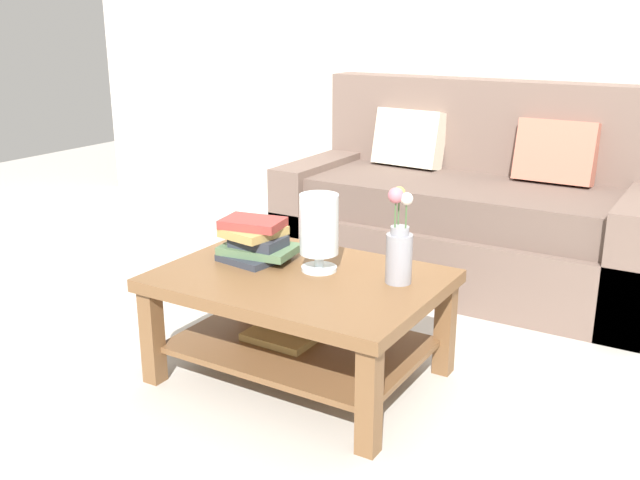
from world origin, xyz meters
name	(u,v)px	position (x,y,z in m)	size (l,w,h in m)	color
ground_plane	(365,340)	(0.00, 0.00, 0.00)	(10.00, 10.00, 0.00)	#B7B2A8
back_wall	(501,24)	(0.00, 1.65, 1.35)	(6.40, 0.12, 2.70)	beige
couch	(470,214)	(0.10, 1.01, 0.36)	(1.95, 0.90, 1.06)	brown
coffee_table	(300,303)	(-0.07, -0.43, 0.32)	(1.06, 0.77, 0.44)	brown
book_stack_main	(256,241)	(-0.32, -0.37, 0.52)	(0.32, 0.26, 0.17)	#2D333D
glass_hurricane_vase	(319,228)	(-0.03, -0.35, 0.61)	(0.15, 0.15, 0.31)	silver
flower_pitcher	(399,247)	(0.30, -0.31, 0.58)	(0.10, 0.10, 0.37)	gray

